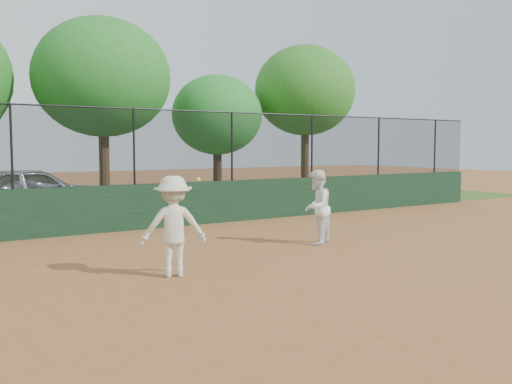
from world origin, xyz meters
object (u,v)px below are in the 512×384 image
player_second (317,207)px  parked_car (33,192)px  tree_3 (217,115)px  player_main (173,226)px  tree_4 (305,91)px  tree_2 (103,78)px

player_second → parked_car: bearing=-96.6°
parked_car → tree_3: size_ratio=0.92×
player_second → player_main: 4.21m
parked_car → tree_3: 8.25m
parked_car → player_main: bearing=-179.1°
player_second → tree_3: bearing=-140.5°
tree_3 → tree_4: size_ratio=0.77×
tree_4 → tree_3: bearing=174.2°
parked_car → tree_3: tree_3 is taller
tree_2 → player_second: bearing=-81.2°
player_second → player_main: (-4.07, -1.10, 0.02)m
tree_2 → tree_3: size_ratio=1.31×
player_main → tree_3: tree_3 is taller
player_second → tree_2: tree_2 is taller
parked_car → player_main: 9.80m
player_second → tree_4: 13.17m
player_second → tree_3: tree_3 is taller
parked_car → tree_2: (2.65, 1.08, 3.78)m
tree_3 → tree_4: 4.41m
parked_car → tree_4: size_ratio=0.70×
tree_3 → player_main: bearing=-123.1°
player_second → tree_2: size_ratio=0.25×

